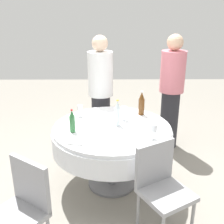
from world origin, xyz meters
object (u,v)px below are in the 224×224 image
object	(u,v)px
dining_table	(112,139)
bottle_green_north	(72,122)
chair_east	(22,206)
person_north	(171,91)
wine_glass_far	(80,109)
bottle_brown_front	(141,104)
plate_west	(99,117)
wine_glass_right	(124,110)
person_rear	(101,93)
plate_left	(110,138)
wine_glass_outer	(154,129)
bottle_clear_rear	(117,114)
chair_outer	(161,183)

from	to	relation	value
dining_table	bottle_green_north	distance (m)	0.51
chair_east	person_north	bearing A→B (deg)	-93.23
wine_glass_far	bottle_green_north	bearing A→B (deg)	174.96
bottle_brown_front	wine_glass_far	bearing A→B (deg)	94.84
dining_table	person_north	size ratio (longest dim) A/B	0.81
plate_west	wine_glass_right	bearing A→B (deg)	-103.69
wine_glass_right	person_north	xyz separation A→B (m)	(0.77, -0.71, 0.00)
person_north	person_rear	world-z (taller)	person_north
bottle_brown_front	bottle_green_north	bearing A→B (deg)	122.60
plate_left	person_north	size ratio (longest dim) A/B	0.15
person_north	plate_left	bearing A→B (deg)	-83.32
wine_glass_outer	plate_left	world-z (taller)	wine_glass_outer
dining_table	wine_glass_outer	bearing A→B (deg)	-127.50
wine_glass_far	chair_east	world-z (taller)	wine_glass_far
bottle_clear_rear	chair_east	xyz separation A→B (m)	(-1.05, 0.77, -0.36)
plate_left	chair_outer	world-z (taller)	chair_outer
wine_glass_outer	bottle_brown_front	bearing A→B (deg)	4.12
wine_glass_right	person_rear	bearing A→B (deg)	21.85
bottle_green_north	wine_glass_far	xyz separation A→B (m)	(0.43, -0.04, -0.02)
chair_outer	chair_east	distance (m)	1.17
dining_table	chair_outer	size ratio (longest dim) A/B	1.52
bottle_brown_front	wine_glass_outer	xyz separation A→B (m)	(-0.67, -0.05, -0.03)
wine_glass_right	chair_outer	size ratio (longest dim) A/B	0.18
wine_glass_right	chair_east	xyz separation A→B (m)	(-1.21, 0.85, -0.34)
bottle_green_north	person_north	xyz separation A→B (m)	(1.10, -1.26, 0.00)
bottle_clear_rear	person_rear	distance (m)	0.89
wine_glass_outer	bottle_green_north	bearing A→B (deg)	77.89
wine_glass_far	plate_left	xyz separation A→B (m)	(-0.59, -0.35, -0.09)
wine_glass_far	person_rear	bearing A→B (deg)	-20.38
bottle_green_north	plate_left	bearing A→B (deg)	-112.65
dining_table	wine_glass_right	distance (m)	0.35
chair_outer	chair_east	xyz separation A→B (m)	(-0.28, 1.14, 0.00)
bottle_green_north	chair_east	xyz separation A→B (m)	(-0.88, 0.30, -0.34)
bottle_green_north	wine_glass_right	xyz separation A→B (m)	(0.32, -0.55, 0.00)
bottle_brown_front	chair_outer	size ratio (longest dim) A/B	0.34
wine_glass_right	plate_west	xyz separation A→B (m)	(0.07, 0.29, -0.11)
wine_glass_outer	person_north	bearing A→B (deg)	-19.06
bottle_green_north	bottle_clear_rear	size ratio (longest dim) A/B	0.85
bottle_green_north	wine_glass_far	distance (m)	0.43
bottle_green_north	chair_outer	xyz separation A→B (m)	(-0.60, -0.84, -0.34)
person_north	chair_east	xyz separation A→B (m)	(-1.98, 1.56, -0.34)
chair_outer	wine_glass_right	bearing A→B (deg)	-102.77
plate_west	chair_east	distance (m)	1.41
wine_glass_far	plate_west	xyz separation A→B (m)	(-0.04, -0.22, -0.09)
chair_outer	chair_east	world-z (taller)	same
wine_glass_far	plate_left	bearing A→B (deg)	-149.45
wine_glass_right	person_north	bearing A→B (deg)	-42.52
bottle_clear_rear	plate_west	xyz separation A→B (m)	(0.22, 0.21, -0.13)
wine_glass_outer	person_rear	size ratio (longest dim) A/B	0.10
bottle_green_north	plate_west	bearing A→B (deg)	-33.71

